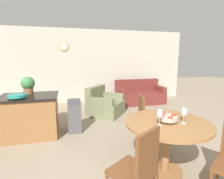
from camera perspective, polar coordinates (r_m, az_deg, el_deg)
The scene contains 13 objects.
wall_back at distance 6.68m, azimuth -9.06°, elevation 7.52°, with size 8.00×0.09×2.70m.
dining_table at distance 2.67m, azimuth 17.40°, elevation -13.56°, with size 1.20×1.20×0.77m.
dining_chair_near_left at distance 2.03m, azimuth 8.45°, elevation -23.79°, with size 0.58×0.58×0.96m.
dining_chair_far_side at distance 3.42m, azimuth 11.35°, elevation -9.33°, with size 0.50×0.50×0.96m.
fruit_bowl at distance 2.59m, azimuth 17.64°, elevation -8.78°, with size 0.27×0.27×0.11m.
wine_glass_left at distance 2.38m, azimuth 15.32°, elevation -7.75°, with size 0.07×0.07×0.22m.
wine_glass_right at distance 2.58m, azimuth 22.50°, elevation -6.82°, with size 0.07×0.07×0.22m.
kitchen_island at distance 4.16m, azimuth -25.18°, elevation -7.72°, with size 1.17×0.88×0.88m.
teal_bowl at distance 3.88m, azimuth -28.51°, elevation -1.83°, with size 0.36×0.36×0.08m.
potted_plant at distance 4.27m, azimuth -25.75°, elevation 1.50°, with size 0.29×0.29×0.37m.
trash_bin at distance 4.06m, azimuth -12.15°, elevation -8.47°, with size 0.29×0.29×0.75m.
couch at distance 6.58m, azimuth 8.97°, elevation -1.83°, with size 1.73×0.87×0.85m.
armchair at distance 5.16m, azimuth -2.48°, elevation -5.18°, with size 1.24×1.25×0.83m.
Camera 1 is at (-0.65, -0.91, 1.66)m, focal length 28.00 mm.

